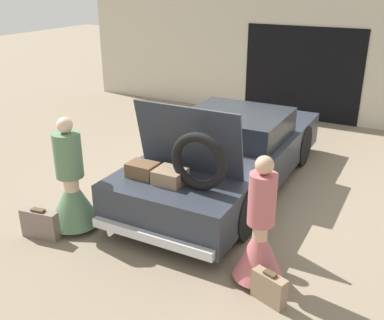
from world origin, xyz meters
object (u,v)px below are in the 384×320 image
(person_left, at_px, (72,191))
(person_right, at_px, (260,239))
(car, at_px, (229,154))
(suitcase_beside_right_person, at_px, (269,288))
(suitcase_beside_left_person, at_px, (40,224))

(person_left, xyz_separation_m, person_right, (2.66, 0.06, -0.01))
(car, relative_size, person_right, 3.09)
(person_right, relative_size, suitcase_beside_right_person, 3.70)
(person_left, height_order, suitcase_beside_right_person, person_left)
(person_right, height_order, suitcase_beside_right_person, person_right)
(person_left, height_order, person_right, person_left)
(car, bearing_deg, suitcase_beside_right_person, -57.80)
(car, xyz_separation_m, suitcase_beside_right_person, (1.57, -2.49, -0.39))
(person_left, bearing_deg, car, 162.27)
(car, bearing_deg, suitcase_beside_left_person, -120.08)
(car, xyz_separation_m, person_right, (1.33, -2.19, -0.01))
(person_right, height_order, suitcase_beside_left_person, person_right)
(person_right, bearing_deg, car, 24.93)
(car, relative_size, person_left, 2.99)
(suitcase_beside_right_person, bearing_deg, person_left, 175.40)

